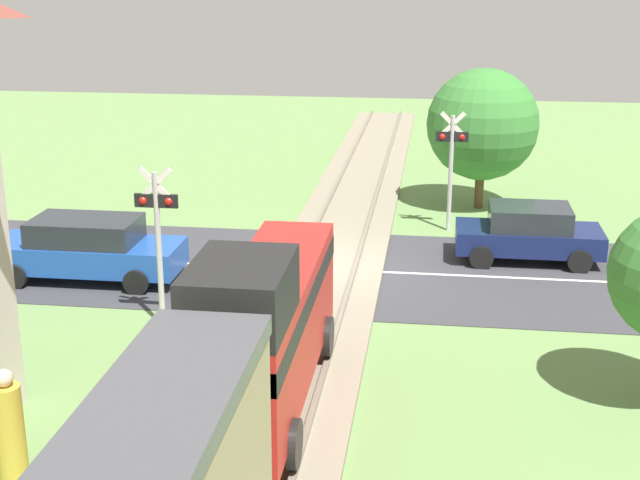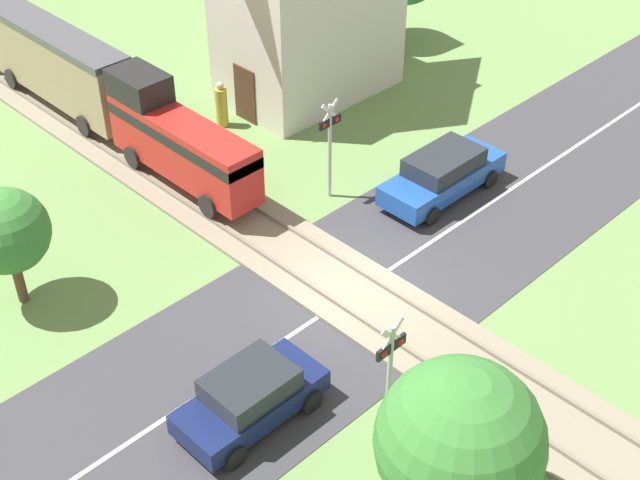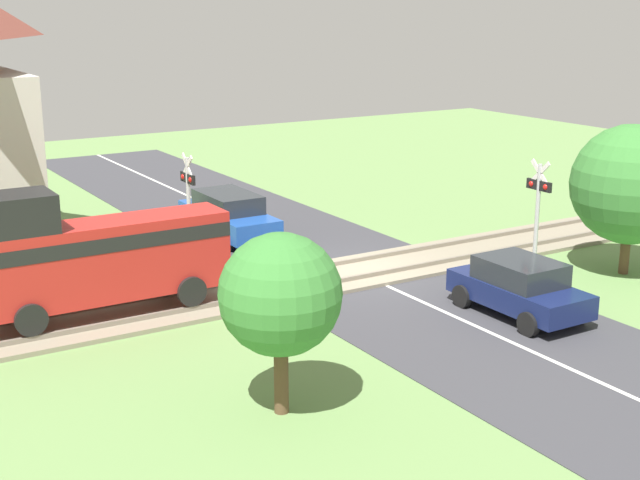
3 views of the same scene
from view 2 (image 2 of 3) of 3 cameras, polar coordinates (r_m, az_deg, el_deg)
The scene contains 11 objects.
ground_plane at distance 24.96m, azimuth 2.13°, elevation -3.50°, with size 60.00×60.00×0.00m, color #66894C.
road_surface at distance 24.96m, azimuth 2.13°, elevation -3.48°, with size 48.00×6.40×0.02m.
track_bed at distance 24.92m, azimuth 2.13°, elevation -3.38°, with size 2.80×48.00×0.24m.
train at distance 35.04m, azimuth -17.37°, elevation 11.26°, with size 1.58×22.72×3.18m.
car_near_crossing at distance 21.21m, azimuth -4.47°, elevation -9.95°, with size 3.68×1.81×1.45m.
car_far_side at distance 28.73m, azimuth 7.87°, elevation 4.24°, with size 4.56×1.84×1.54m.
crossing_signal_west_approach at distance 19.92m, azimuth 4.50°, elevation -7.96°, with size 0.90×0.18×3.42m.
crossing_signal_east_approach at distance 27.69m, azimuth 0.63°, elevation 6.60°, with size 0.90×0.18×3.42m.
pedestrian_by_station at distance 32.51m, azimuth -6.32°, elevation 8.53°, with size 0.43×0.43×1.74m.
tree_roadside_hedge at distance 24.70m, azimuth -19.45°, elevation 0.52°, with size 2.33×2.33×3.55m.
tree_beyond_track at distance 18.02m, azimuth 8.93°, elevation -12.62°, with size 3.41×3.41×4.34m.
Camera 2 is at (-13.94, -12.82, 16.27)m, focal length 50.00 mm.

